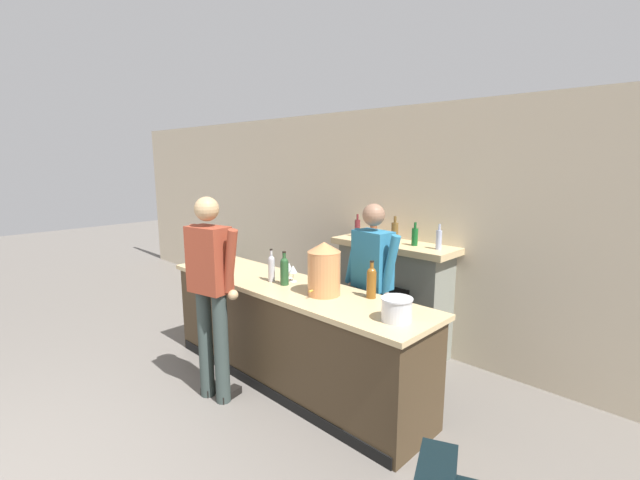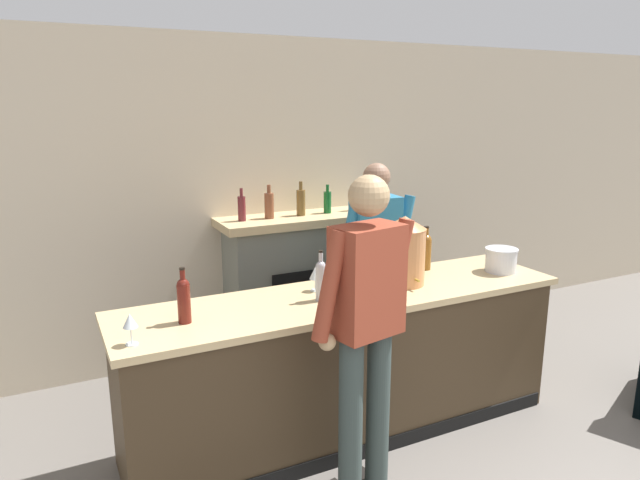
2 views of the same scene
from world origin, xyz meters
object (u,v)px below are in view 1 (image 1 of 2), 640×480
wine_glass_front_right (293,270)px  wine_bottle_port_short (223,254)px  ice_bucket_steel (397,309)px  wine_bottle_burgundy_dark (284,270)px  wine_bottle_cabernet_heavy (271,267)px  wine_glass_mid_counter (289,267)px  wine_bottle_rose_blush (371,281)px  person_customer (211,290)px  fireplace_stone (393,295)px  potted_plant_corner (220,277)px  copper_dispenser (324,268)px  person_bartender (372,286)px  wine_glass_near_bucket (193,254)px

wine_glass_front_right → wine_bottle_port_short: bearing=-172.4°
ice_bucket_steel → wine_bottle_burgundy_dark: bearing=178.5°
wine_bottle_port_short → wine_bottle_cabernet_heavy: (0.85, -0.01, -0.00)m
wine_bottle_port_short → wine_glass_front_right: (1.01, 0.13, -0.02)m
wine_glass_front_right → wine_glass_mid_counter: bearing=158.0°
wine_bottle_rose_blush → wine_bottle_burgundy_dark: bearing=-162.4°
wine_bottle_burgundy_dark → wine_glass_front_right: wine_bottle_burgundy_dark is taller
person_customer → wine_bottle_rose_blush: 1.41m
fireplace_stone → ice_bucket_steel: bearing=-54.9°
potted_plant_corner → wine_bottle_rose_blush: (3.64, -0.81, 0.83)m
potted_plant_corner → copper_dispenser: size_ratio=1.51×
ice_bucket_steel → wine_bottle_burgundy_dark: 1.29m
potted_plant_corner → wine_glass_front_right: 3.05m
person_bartender → wine_bottle_burgundy_dark: (-0.59, -0.58, 0.16)m
potted_plant_corner → wine_bottle_cabernet_heavy: bearing=-22.3°
fireplace_stone → person_bartender: (0.29, -0.78, 0.34)m
wine_bottle_burgundy_dark → wine_bottle_cabernet_heavy: (-0.18, -0.01, -0.00)m
fireplace_stone → copper_dispenser: bearing=-82.5°
wine_bottle_cabernet_heavy → wine_glass_mid_counter: size_ratio=1.96×
copper_dispenser → person_bartender: bearing=78.4°
copper_dispenser → wine_bottle_cabernet_heavy: bearing=-175.4°
potted_plant_corner → wine_bottle_cabernet_heavy: 2.96m
wine_glass_near_bucket → wine_glass_mid_counter: wine_glass_near_bucket is taller
wine_glass_near_bucket → wine_glass_mid_counter: bearing=16.4°
wine_bottle_port_short → wine_glass_near_bucket: size_ratio=1.90×
ice_bucket_steel → wine_glass_front_right: (-1.31, 0.16, 0.03)m
fireplace_stone → wine_bottle_rose_blush: fireplace_stone is taller
ice_bucket_steel → wine_glass_near_bucket: (-2.64, -0.15, 0.04)m
wine_bottle_rose_blush → wine_glass_mid_counter: size_ratio=1.99×
potted_plant_corner → wine_glass_near_bucket: 2.09m
copper_dispenser → wine_glass_near_bucket: size_ratio=2.79×
wine_bottle_port_short → wine_glass_front_right: 1.02m
copper_dispenser → wine_glass_mid_counter: size_ratio=2.87×
wine_bottle_burgundy_dark → wine_glass_mid_counter: (-0.13, 0.17, -0.03)m
fireplace_stone → wine_glass_mid_counter: (-0.43, -1.19, 0.47)m
fireplace_stone → wine_glass_front_right: 1.36m
potted_plant_corner → wine_bottle_rose_blush: size_ratio=2.18×
person_bartender → ice_bucket_steel: 0.94m
person_customer → wine_bottle_cabernet_heavy: bearing=85.0°
potted_plant_corner → person_bartender: size_ratio=0.41×
wine_bottle_port_short → wine_glass_front_right: wine_bottle_port_short is taller
potted_plant_corner → wine_bottle_rose_blush: 3.82m
wine_glass_mid_counter → wine_bottle_port_short: bearing=-169.0°
ice_bucket_steel → wine_bottle_burgundy_dark: (-1.29, 0.03, 0.06)m
wine_bottle_burgundy_dark → fireplace_stone: bearing=77.5°
person_customer → ice_bucket_steel: size_ratio=7.85×
potted_plant_corner → copper_dispenser: copper_dispenser is taller
potted_plant_corner → wine_bottle_port_short: size_ratio=2.22×
wine_bottle_port_short → wine_glass_near_bucket: wine_bottle_port_short is taller
wine_glass_mid_counter → wine_glass_front_right: 0.11m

